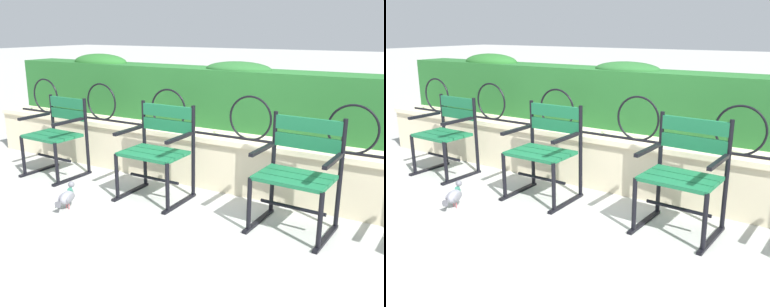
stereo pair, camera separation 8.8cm
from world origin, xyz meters
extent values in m
plane|color=#ADADA8|center=(0.00, 0.00, 0.00)|extent=(60.00, 60.00, 0.00)
cube|color=beige|center=(0.00, 0.89, 0.24)|extent=(6.41, 0.35, 0.48)
cube|color=beige|center=(0.00, 0.89, 0.51)|extent=(6.41, 0.41, 0.05)
cylinder|color=black|center=(0.00, 0.81, 0.54)|extent=(5.88, 0.02, 0.02)
torus|color=black|center=(-2.50, 0.81, 0.74)|extent=(0.42, 0.02, 0.42)
torus|color=black|center=(-1.60, 0.81, 0.74)|extent=(0.42, 0.02, 0.42)
torus|color=black|center=(-0.70, 0.81, 0.74)|extent=(0.42, 0.02, 0.42)
torus|color=black|center=(0.20, 0.81, 0.74)|extent=(0.42, 0.02, 0.42)
torus|color=black|center=(1.10, 0.81, 0.74)|extent=(0.42, 0.02, 0.42)
cube|color=#236028|center=(0.00, 1.29, 0.83)|extent=(6.28, 0.46, 0.60)
ellipsoid|color=#256126|center=(-2.02, 1.29, 1.13)|extent=(0.77, 0.41, 0.21)
ellipsoid|color=#235827|center=(-0.16, 1.29, 1.13)|extent=(0.71, 0.41, 0.16)
cube|color=#19663D|center=(-1.82, 0.12, 0.44)|extent=(0.53, 0.14, 0.03)
cube|color=#19663D|center=(-1.81, 0.26, 0.44)|extent=(0.53, 0.14, 0.03)
cube|color=#19663D|center=(-1.81, 0.40, 0.44)|extent=(0.53, 0.14, 0.03)
cube|color=#19663D|center=(-1.81, 0.50, 0.76)|extent=(0.52, 0.05, 0.11)
cube|color=#19663D|center=(-1.81, 0.50, 0.63)|extent=(0.52, 0.05, 0.11)
cylinder|color=black|center=(-1.54, 0.49, 0.41)|extent=(0.04, 0.04, 0.83)
cylinder|color=black|center=(-1.56, 0.06, 0.22)|extent=(0.04, 0.04, 0.44)
cube|color=black|center=(-1.55, 0.25, 0.01)|extent=(0.06, 0.52, 0.02)
cube|color=black|center=(-1.55, 0.25, 0.62)|extent=(0.05, 0.40, 0.03)
cylinder|color=black|center=(-2.07, 0.51, 0.41)|extent=(0.04, 0.04, 0.83)
cylinder|color=black|center=(-2.08, 0.08, 0.22)|extent=(0.04, 0.04, 0.44)
cube|color=black|center=(-2.07, 0.27, 0.01)|extent=(0.06, 0.52, 0.02)
cube|color=black|center=(-2.07, 0.27, 0.62)|extent=(0.05, 0.40, 0.03)
cylinder|color=black|center=(-1.81, 0.26, 0.20)|extent=(0.50, 0.04, 0.03)
cube|color=#19663D|center=(-0.50, 0.12, 0.44)|extent=(0.56, 0.13, 0.03)
cube|color=#19663D|center=(-0.50, 0.26, 0.44)|extent=(0.56, 0.13, 0.03)
cube|color=#19663D|center=(-0.50, 0.39, 0.44)|extent=(0.56, 0.13, 0.03)
cube|color=#19663D|center=(-0.50, 0.50, 0.79)|extent=(0.56, 0.03, 0.11)
cube|color=#19663D|center=(-0.50, 0.50, 0.65)|extent=(0.56, 0.03, 0.11)
cylinder|color=black|center=(-0.22, 0.50, 0.43)|extent=(0.04, 0.04, 0.87)
cylinder|color=black|center=(-0.22, 0.07, 0.22)|extent=(0.04, 0.04, 0.44)
cube|color=black|center=(-0.22, 0.26, 0.01)|extent=(0.04, 0.52, 0.02)
cube|color=black|center=(-0.22, 0.26, 0.62)|extent=(0.04, 0.40, 0.03)
cylinder|color=black|center=(-0.78, 0.50, 0.43)|extent=(0.04, 0.04, 0.87)
cylinder|color=black|center=(-0.78, 0.07, 0.22)|extent=(0.04, 0.04, 0.44)
cube|color=black|center=(-0.78, 0.26, 0.01)|extent=(0.04, 0.52, 0.02)
cube|color=black|center=(-0.78, 0.26, 0.62)|extent=(0.04, 0.40, 0.03)
cylinder|color=black|center=(-0.50, 0.26, 0.20)|extent=(0.53, 0.03, 0.03)
cube|color=#19663D|center=(0.81, 0.12, 0.44)|extent=(0.56, 0.15, 0.03)
cube|color=#19663D|center=(0.81, 0.26, 0.44)|extent=(0.56, 0.15, 0.03)
cube|color=#19663D|center=(0.82, 0.40, 0.44)|extent=(0.56, 0.15, 0.03)
cube|color=#19663D|center=(0.83, 0.50, 0.81)|extent=(0.55, 0.06, 0.11)
cube|color=#19663D|center=(0.83, 0.50, 0.66)|extent=(0.55, 0.06, 0.11)
cylinder|color=black|center=(1.10, 0.49, 0.44)|extent=(0.04, 0.04, 0.89)
cylinder|color=black|center=(1.08, 0.06, 0.22)|extent=(0.04, 0.04, 0.44)
cube|color=black|center=(1.09, 0.25, 0.01)|extent=(0.07, 0.52, 0.02)
cube|color=black|center=(1.09, 0.25, 0.62)|extent=(0.06, 0.40, 0.03)
cylinder|color=black|center=(0.55, 0.51, 0.44)|extent=(0.04, 0.04, 0.89)
cylinder|color=black|center=(0.53, 0.09, 0.22)|extent=(0.04, 0.04, 0.44)
cube|color=black|center=(0.54, 0.28, 0.01)|extent=(0.07, 0.52, 0.02)
cube|color=black|center=(0.54, 0.28, 0.62)|extent=(0.06, 0.40, 0.03)
cylinder|color=black|center=(0.81, 0.26, 0.20)|extent=(0.53, 0.06, 0.03)
ellipsoid|color=gray|center=(-1.02, -0.33, 0.11)|extent=(0.15, 0.21, 0.11)
cylinder|color=#2D6B56|center=(-1.04, -0.26, 0.14)|extent=(0.06, 0.07, 0.06)
sphere|color=slate|center=(-1.05, -0.24, 0.20)|extent=(0.06, 0.06, 0.06)
cone|color=black|center=(-1.06, -0.21, 0.19)|extent=(0.02, 0.03, 0.01)
cone|color=#595960|center=(-0.98, -0.44, 0.10)|extent=(0.08, 0.09, 0.06)
ellipsoid|color=slate|center=(-1.06, -0.35, 0.11)|extent=(0.06, 0.14, 0.07)
ellipsoid|color=slate|center=(-0.98, -0.32, 0.11)|extent=(0.06, 0.14, 0.07)
cylinder|color=#C6515B|center=(-1.04, -0.32, 0.03)|extent=(0.01, 0.01, 0.05)
cylinder|color=#C6515B|center=(-1.00, -0.33, 0.03)|extent=(0.01, 0.01, 0.05)
camera|label=1|loc=(1.74, -2.81, 1.53)|focal=40.70mm
camera|label=2|loc=(1.82, -2.77, 1.53)|focal=40.70mm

